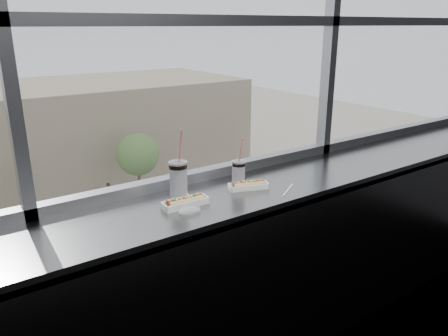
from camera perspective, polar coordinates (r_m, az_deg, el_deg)
wall_back_lower at (r=2.86m, az=-2.15°, el=-11.76°), size 6.00×0.00×6.00m
counter at (r=2.43m, az=1.23°, el=-3.77°), size 6.00×0.55×0.06m
counter_fascia at (r=2.50m, az=4.75°, el=-16.72°), size 6.00×0.04×1.04m
hotdog_tray_left at (r=2.23m, az=-5.09°, el=-4.40°), size 0.24×0.09×0.06m
hotdog_tray_right at (r=2.45m, az=3.22°, el=-2.26°), size 0.23×0.15×0.06m
soda_cup_left at (r=2.31m, az=-5.98°, el=-1.29°), size 0.10×0.10×0.38m
soda_cup_right at (r=2.45m, az=1.91°, el=-0.65°), size 0.08×0.08×0.29m
loose_straw at (r=2.46m, az=8.35°, el=-2.85°), size 0.17×0.11×0.01m
wrapper at (r=2.15m, az=-4.54°, el=-5.53°), size 0.11×0.08×0.03m
car_far_c at (r=32.22m, az=-5.22°, el=-3.64°), size 2.44×5.70×1.89m
car_near_d at (r=23.02m, az=-9.66°, el=-12.74°), size 2.99×7.01×2.33m
car_near_e at (r=25.84m, az=2.80°, el=-9.05°), size 3.38×6.69×2.14m
pedestrian_c at (r=32.70m, az=-24.42°, el=-4.81°), size 0.69×0.92×2.07m
pedestrian_d at (r=34.37m, az=-14.88°, el=-2.84°), size 0.83×0.62×1.86m
tree_right at (r=34.10m, az=-11.20°, el=1.74°), size 3.29×3.29×5.14m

